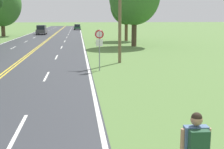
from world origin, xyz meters
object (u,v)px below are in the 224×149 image
(tree_behind_sign, at_px, (2,4))
(car_dark_green_sedan_mid_near, at_px, (77,27))
(hitchhiker_person, at_px, (196,147))
(car_dark_grey_van_approaching, at_px, (42,30))
(traffic_sign, at_px, (99,40))
(tree_far_back, at_px, (126,6))

(tree_behind_sign, xyz_separation_m, car_dark_green_sedan_mid_near, (13.32, 27.63, -5.00))
(hitchhiker_person, xyz_separation_m, tree_behind_sign, (-15.61, 53.21, 4.70))
(car_dark_grey_van_approaching, distance_m, car_dark_green_sedan_mid_near, 23.38)
(hitchhiker_person, height_order, tree_behind_sign, tree_behind_sign)
(hitchhiker_person, relative_size, tree_behind_sign, 0.18)
(hitchhiker_person, relative_size, car_dark_green_sedan_mid_near, 0.36)
(traffic_sign, distance_m, tree_far_back, 26.27)
(tree_behind_sign, distance_m, car_dark_grey_van_approaching, 9.52)
(hitchhiker_person, bearing_deg, traffic_sign, 4.93)
(traffic_sign, relative_size, car_dark_grey_van_approaching, 0.63)
(traffic_sign, relative_size, tree_behind_sign, 0.28)
(hitchhiker_person, height_order, tree_far_back, tree_far_back)
(tree_behind_sign, bearing_deg, car_dark_grey_van_approaching, 40.75)
(hitchhiker_person, bearing_deg, car_dark_grey_van_approaching, 10.87)
(car_dark_green_sedan_mid_near, bearing_deg, tree_far_back, 11.74)
(tree_behind_sign, bearing_deg, tree_far_back, -32.25)
(traffic_sign, xyz_separation_m, tree_behind_sign, (-14.79, 38.40, 3.72))
(car_dark_grey_van_approaching, bearing_deg, tree_behind_sign, 131.16)
(tree_behind_sign, relative_size, car_dark_green_sedan_mid_near, 2.01)
(car_dark_green_sedan_mid_near, bearing_deg, traffic_sign, 2.99)
(tree_behind_sign, relative_size, tree_far_back, 1.26)
(hitchhiker_person, xyz_separation_m, car_dark_green_sedan_mid_near, (-2.29, 80.85, -0.30))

